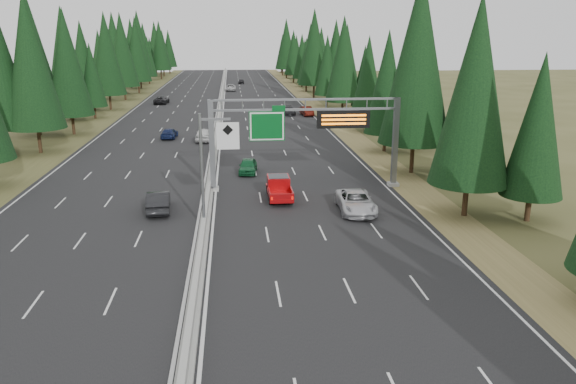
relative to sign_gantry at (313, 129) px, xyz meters
The scene contains 19 objects.
road 46.29m from the sign_gantry, 101.18° to the left, with size 32.00×260.00×0.08m, color black.
shoulder_right 46.28m from the sign_gantry, 78.86° to the left, with size 3.60×260.00×0.06m, color olive.
shoulder_left 52.70m from the sign_gantry, 120.63° to the left, with size 3.60×260.00×0.06m, color #42441F.
median_barrier 46.25m from the sign_gantry, 101.18° to the left, with size 0.70×260.00×0.85m.
sign_gantry is the anchor object (origin of this frame).
hov_sign_pole 12.96m from the sign_gantry, 130.04° to the right, with size 2.80×0.50×8.00m.
tree_row_right 30.70m from the sign_gantry, 65.33° to the left, with size 11.69×243.25×18.91m.
tree_row_left 50.45m from the sign_gantry, 127.69° to the left, with size 12.00×239.60×19.00m.
silver_minivan 8.59m from the sign_gantry, 71.45° to the right, with size 2.58×5.59×1.55m, color #BABAC0.
red_pickup 5.85m from the sign_gantry, 141.04° to the right, with size 1.88×5.26×1.71m.
car_ahead_green 9.40m from the sign_gantry, 130.92° to the left, with size 1.65×4.10×1.40m, color #14592E.
car_ahead_dkred 46.25m from the sign_gantry, 83.03° to the left, with size 1.57×4.50×1.48m, color #4C110A.
car_ahead_dkgrey 47.38m from the sign_gantry, 86.71° to the left, with size 1.90×4.67×1.36m, color black.
car_ahead_white 90.73m from the sign_gantry, 94.40° to the left, with size 2.41×5.22×1.45m, color #B9B9B9.
car_ahead_far 110.70m from the sign_gantry, 92.10° to the left, with size 1.51×3.75×1.28m, color black.
car_onc_near 14.33m from the sign_gantry, 156.93° to the right, with size 1.66×4.76×1.57m, color black.
car_onc_blue 30.67m from the sign_gantry, 119.61° to the left, with size 1.80×4.42×1.28m, color #16224D.
car_onc_white 26.44m from the sign_gantry, 113.54° to the left, with size 1.95×4.84×1.65m, color silver.
car_onc_far 68.39m from the sign_gantry, 107.41° to the left, with size 2.39×5.19×1.44m, color black.
Camera 1 is at (2.11, -12.02, 13.01)m, focal length 35.00 mm.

